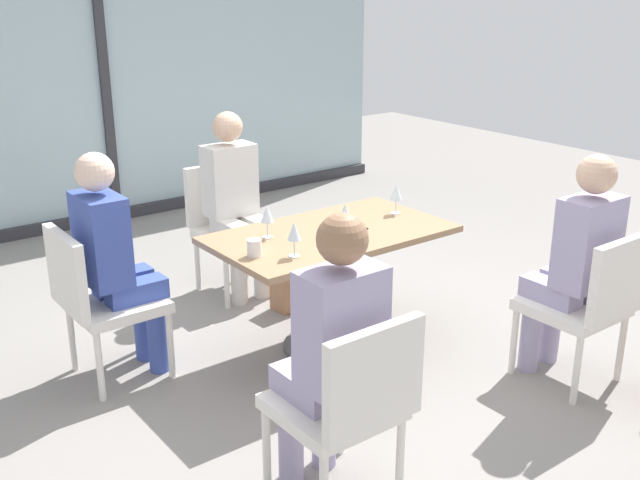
# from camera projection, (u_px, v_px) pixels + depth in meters

# --- Properties ---
(ground_plane) EXTENTS (12.00, 12.00, 0.00)m
(ground_plane) POSITION_uv_depth(u_px,v_px,m) (330.00, 347.00, 4.45)
(ground_plane) COLOR gray
(window_wall_backdrop) EXTENTS (5.87, 0.10, 2.70)m
(window_wall_backdrop) POSITION_uv_depth(u_px,v_px,m) (104.00, 85.00, 6.45)
(window_wall_backdrop) COLOR #9EB7BC
(window_wall_backdrop) RESTS_ON ground_plane
(dining_table_main) EXTENTS (1.35, 0.77, 0.73)m
(dining_table_main) POSITION_uv_depth(u_px,v_px,m) (331.00, 263.00, 4.27)
(dining_table_main) COLOR #997551
(dining_table_main) RESTS_ON ground_plane
(chair_near_window) EXTENTS (0.46, 0.51, 0.87)m
(chair_near_window) POSITION_uv_depth(u_px,v_px,m) (228.00, 221.00, 5.15)
(chair_near_window) COLOR silver
(chair_near_window) RESTS_ON ground_plane
(chair_front_right) EXTENTS (0.46, 0.50, 0.87)m
(chair_front_right) POSITION_uv_depth(u_px,v_px,m) (590.00, 300.00, 3.88)
(chair_front_right) COLOR silver
(chair_front_right) RESTS_ON ground_plane
(chair_front_left) EXTENTS (0.46, 0.50, 0.87)m
(chair_front_left) POSITION_uv_depth(u_px,v_px,m) (348.00, 400.00, 2.95)
(chair_front_left) COLOR silver
(chair_front_left) RESTS_ON ground_plane
(chair_far_left) EXTENTS (0.50, 0.46, 0.87)m
(chair_far_left) POSITION_uv_depth(u_px,v_px,m) (98.00, 295.00, 3.93)
(chair_far_left) COLOR silver
(chair_far_left) RESTS_ON ground_plane
(person_near_window) EXTENTS (0.34, 0.39, 1.26)m
(person_near_window) POSITION_uv_depth(u_px,v_px,m) (235.00, 196.00, 5.00)
(person_near_window) COLOR silver
(person_near_window) RESTS_ON ground_plane
(person_front_right) EXTENTS (0.34, 0.39, 1.26)m
(person_front_right) POSITION_uv_depth(u_px,v_px,m) (576.00, 257.00, 3.90)
(person_front_right) COLOR #9E93B7
(person_front_right) RESTS_ON ground_plane
(person_front_left) EXTENTS (0.34, 0.39, 1.26)m
(person_front_left) POSITION_uv_depth(u_px,v_px,m) (332.00, 344.00, 2.97)
(person_front_left) COLOR #9E93B7
(person_front_left) RESTS_ON ground_plane
(person_far_left) EXTENTS (0.39, 0.34, 1.26)m
(person_far_left) POSITION_uv_depth(u_px,v_px,m) (114.00, 255.00, 3.93)
(person_far_left) COLOR #384C9E
(person_far_left) RESTS_ON ground_plane
(wine_glass_0) EXTENTS (0.07, 0.07, 0.18)m
(wine_glass_0) POSITION_uv_depth(u_px,v_px,m) (294.00, 232.00, 3.78)
(wine_glass_0) COLOR silver
(wine_glass_0) RESTS_ON dining_table_main
(wine_glass_1) EXTENTS (0.07, 0.07, 0.18)m
(wine_glass_1) POSITION_uv_depth(u_px,v_px,m) (267.00, 215.00, 4.06)
(wine_glass_1) COLOR silver
(wine_glass_1) RESTS_ON dining_table_main
(wine_glass_2) EXTENTS (0.07, 0.07, 0.18)m
(wine_glass_2) POSITION_uv_depth(u_px,v_px,m) (345.00, 212.00, 4.10)
(wine_glass_2) COLOR silver
(wine_glass_2) RESTS_ON dining_table_main
(wine_glass_3) EXTENTS (0.07, 0.07, 0.18)m
(wine_glass_3) POSITION_uv_depth(u_px,v_px,m) (396.00, 193.00, 4.48)
(wine_glass_3) COLOR silver
(wine_glass_3) RESTS_ON dining_table_main
(coffee_cup) EXTENTS (0.08, 0.08, 0.09)m
(coffee_cup) POSITION_uv_depth(u_px,v_px,m) (254.00, 248.00, 3.81)
(coffee_cup) COLOR white
(coffee_cup) RESTS_ON dining_table_main
(cell_phone_on_table) EXTENTS (0.11, 0.16, 0.01)m
(cell_phone_on_table) POSITION_uv_depth(u_px,v_px,m) (354.00, 228.00, 4.25)
(cell_phone_on_table) COLOR black
(cell_phone_on_table) RESTS_ON dining_table_main
(handbag_0) EXTENTS (0.31, 0.19, 0.28)m
(handbag_0) POSITION_uv_depth(u_px,v_px,m) (295.00, 287.00, 4.96)
(handbag_0) COLOR #A3704C
(handbag_0) RESTS_ON ground_plane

